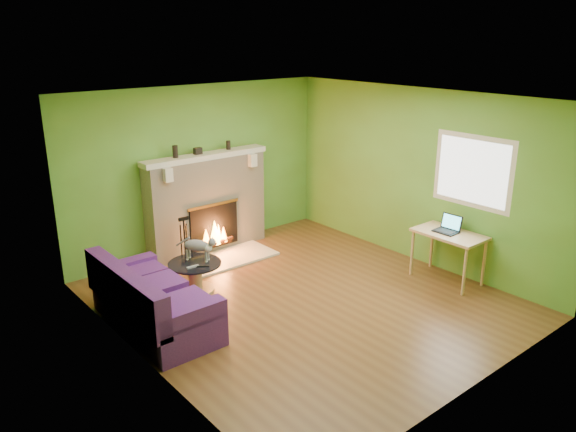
{
  "coord_description": "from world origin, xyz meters",
  "views": [
    {
      "loc": [
        -4.41,
        -4.99,
        3.36
      ],
      "look_at": [
        0.06,
        0.4,
        1.04
      ],
      "focal_mm": 35.0,
      "sensor_mm": 36.0,
      "label": 1
    }
  ],
  "objects_px": {
    "coffee_table": "(195,274)",
    "desk": "(449,239)",
    "sofa": "(151,303)",
    "cat": "(197,248)"
  },
  "relations": [
    {
      "from": "sofa",
      "to": "desk",
      "type": "xyz_separation_m",
      "value": [
        3.81,
        -1.43,
        0.31
      ]
    },
    {
      "from": "sofa",
      "to": "cat",
      "type": "distance_m",
      "value": 1.19
    },
    {
      "from": "sofa",
      "to": "desk",
      "type": "bearing_deg",
      "value": -20.63
    },
    {
      "from": "desk",
      "to": "cat",
      "type": "distance_m",
      "value": 3.46
    },
    {
      "from": "coffee_table",
      "to": "cat",
      "type": "xyz_separation_m",
      "value": [
        0.08,
        0.05,
        0.34
      ]
    },
    {
      "from": "sofa",
      "to": "desk",
      "type": "distance_m",
      "value": 4.08
    },
    {
      "from": "coffee_table",
      "to": "desk",
      "type": "xyz_separation_m",
      "value": [
        2.89,
        -1.97,
        0.39
      ]
    },
    {
      "from": "sofa",
      "to": "desk",
      "type": "relative_size",
      "value": 1.91
    },
    {
      "from": "sofa",
      "to": "cat",
      "type": "relative_size",
      "value": 3.29
    },
    {
      "from": "sofa",
      "to": "cat",
      "type": "bearing_deg",
      "value": 30.54
    }
  ]
}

